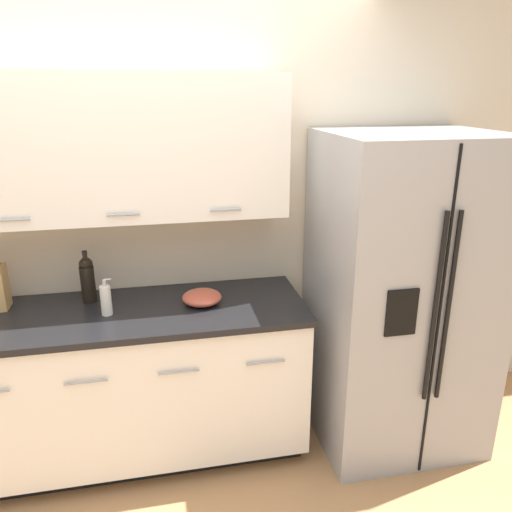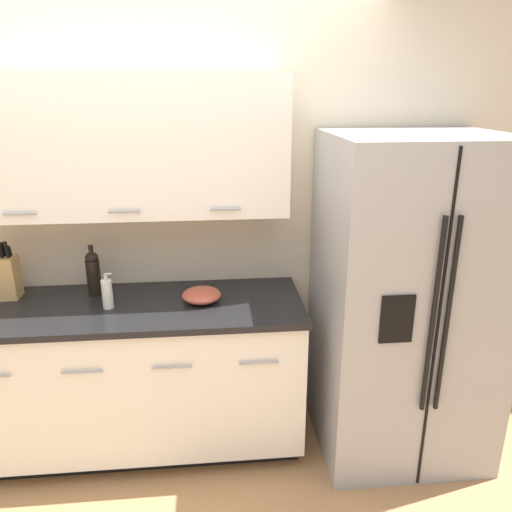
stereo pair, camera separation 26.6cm
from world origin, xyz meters
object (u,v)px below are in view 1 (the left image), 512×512
(refrigerator, at_px, (400,294))
(mixing_bowl, at_px, (202,297))
(wine_bottle, at_px, (87,279))
(soap_dispenser, at_px, (106,300))

(refrigerator, height_order, mixing_bowl, refrigerator)
(wine_bottle, distance_m, mixing_bowl, 0.62)
(refrigerator, height_order, soap_dispenser, refrigerator)
(mixing_bowl, bearing_deg, soap_dispenser, -175.88)
(refrigerator, relative_size, soap_dispenser, 9.16)
(refrigerator, xyz_separation_m, mixing_bowl, (-1.11, 0.08, 0.04))
(refrigerator, relative_size, wine_bottle, 6.22)
(refrigerator, bearing_deg, wine_bottle, 172.12)
(soap_dispenser, bearing_deg, mixing_bowl, 4.12)
(soap_dispenser, distance_m, mixing_bowl, 0.49)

